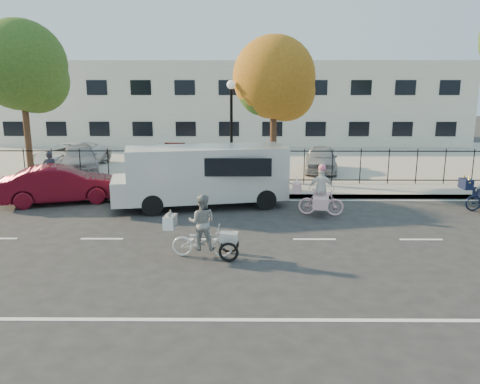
{
  "coord_description": "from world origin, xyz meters",
  "views": [
    {
      "loc": [
        0.99,
        -12.55,
        4.16
      ],
      "look_at": [
        0.89,
        1.2,
        1.1
      ],
      "focal_mm": 35.0,
      "sensor_mm": 36.0,
      "label": 1
    }
  ],
  "objects_px": {
    "white_van": "(203,174)",
    "pedestrian": "(50,170)",
    "zebra_trike": "(202,233)",
    "lot_car_d": "(321,159)",
    "lamppost": "(231,114)",
    "red_sedan": "(61,185)",
    "lot_car_a": "(79,158)",
    "unicorn_bike": "(320,197)",
    "lot_car_b": "(71,155)"
  },
  "relations": [
    {
      "from": "white_van",
      "to": "lot_car_b",
      "type": "relative_size",
      "value": 1.4
    },
    {
      "from": "unicorn_bike",
      "to": "white_van",
      "type": "distance_m",
      "value": 4.2
    },
    {
      "from": "zebra_trike",
      "to": "white_van",
      "type": "xyz_separation_m",
      "value": [
        -0.4,
        5.18,
        0.57
      ]
    },
    {
      "from": "white_van",
      "to": "pedestrian",
      "type": "xyz_separation_m",
      "value": [
        -6.37,
        2.18,
        -0.26
      ]
    },
    {
      "from": "pedestrian",
      "to": "lot_car_d",
      "type": "bearing_deg",
      "value": -172.23
    },
    {
      "from": "red_sedan",
      "to": "lot_car_d",
      "type": "xyz_separation_m",
      "value": [
        10.51,
        5.85,
        0.1
      ]
    },
    {
      "from": "lot_car_a",
      "to": "lot_car_b",
      "type": "relative_size",
      "value": 0.91
    },
    {
      "from": "pedestrian",
      "to": "white_van",
      "type": "bearing_deg",
      "value": 149.23
    },
    {
      "from": "zebra_trike",
      "to": "lot_car_a",
      "type": "distance_m",
      "value": 13.8
    },
    {
      "from": "pedestrian",
      "to": "lot_car_b",
      "type": "height_order",
      "value": "pedestrian"
    },
    {
      "from": "unicorn_bike",
      "to": "pedestrian",
      "type": "distance_m",
      "value": 10.9
    },
    {
      "from": "zebra_trike",
      "to": "unicorn_bike",
      "type": "relative_size",
      "value": 1.07
    },
    {
      "from": "lamppost",
      "to": "red_sedan",
      "type": "bearing_deg",
      "value": -157.84
    },
    {
      "from": "lamppost",
      "to": "zebra_trike",
      "type": "height_order",
      "value": "lamppost"
    },
    {
      "from": "zebra_trike",
      "to": "pedestrian",
      "type": "xyz_separation_m",
      "value": [
        -6.77,
        7.36,
        0.31
      ]
    },
    {
      "from": "lot_car_a",
      "to": "lot_car_b",
      "type": "height_order",
      "value": "lot_car_b"
    },
    {
      "from": "unicorn_bike",
      "to": "lot_car_d",
      "type": "bearing_deg",
      "value": 1.84
    },
    {
      "from": "lamppost",
      "to": "lot_car_b",
      "type": "height_order",
      "value": "lamppost"
    },
    {
      "from": "red_sedan",
      "to": "pedestrian",
      "type": "relative_size",
      "value": 2.69
    },
    {
      "from": "zebra_trike",
      "to": "lot_car_b",
      "type": "distance_m",
      "value": 15.11
    },
    {
      "from": "zebra_trike",
      "to": "lot_car_d",
      "type": "xyz_separation_m",
      "value": [
        4.82,
        11.5,
        0.17
      ]
    },
    {
      "from": "lamppost",
      "to": "zebra_trike",
      "type": "distance_m",
      "value": 8.57
    },
    {
      "from": "unicorn_bike",
      "to": "red_sedan",
      "type": "xyz_separation_m",
      "value": [
        -9.27,
        1.68,
        0.05
      ]
    },
    {
      "from": "zebra_trike",
      "to": "lot_car_d",
      "type": "distance_m",
      "value": 12.47
    },
    {
      "from": "red_sedan",
      "to": "pedestrian",
      "type": "bearing_deg",
      "value": 13.03
    },
    {
      "from": "zebra_trike",
      "to": "lot_car_a",
      "type": "relative_size",
      "value": 0.45
    },
    {
      "from": "red_sedan",
      "to": "lamppost",
      "type": "bearing_deg",
      "value": -87.07
    },
    {
      "from": "zebra_trike",
      "to": "red_sedan",
      "type": "xyz_separation_m",
      "value": [
        -5.69,
        5.65,
        0.07
      ]
    },
    {
      "from": "zebra_trike",
      "to": "unicorn_bike",
      "type": "distance_m",
      "value": 5.35
    },
    {
      "from": "lamppost",
      "to": "lot_car_b",
      "type": "xyz_separation_m",
      "value": [
        -8.47,
        4.68,
        -2.33
      ]
    },
    {
      "from": "lamppost",
      "to": "unicorn_bike",
      "type": "distance_m",
      "value": 5.76
    },
    {
      "from": "zebra_trike",
      "to": "lamppost",
      "type": "bearing_deg",
      "value": 0.83
    },
    {
      "from": "zebra_trike",
      "to": "lot_car_d",
      "type": "height_order",
      "value": "zebra_trike"
    },
    {
      "from": "lamppost",
      "to": "lot_car_d",
      "type": "distance_m",
      "value": 5.9
    },
    {
      "from": "lot_car_b",
      "to": "white_van",
      "type": "bearing_deg",
      "value": -24.93
    },
    {
      "from": "red_sedan",
      "to": "lot_car_d",
      "type": "bearing_deg",
      "value": -80.13
    },
    {
      "from": "lamppost",
      "to": "red_sedan",
      "type": "relative_size",
      "value": 1.03
    },
    {
      "from": "red_sedan",
      "to": "lot_car_d",
      "type": "height_order",
      "value": "lot_car_d"
    },
    {
      "from": "red_sedan",
      "to": "lot_car_a",
      "type": "bearing_deg",
      "value": -5.93
    },
    {
      "from": "lamppost",
      "to": "lot_car_a",
      "type": "xyz_separation_m",
      "value": [
        -7.68,
        3.63,
        -2.36
      ]
    },
    {
      "from": "zebra_trike",
      "to": "lot_car_d",
      "type": "bearing_deg",
      "value": -18.21
    },
    {
      "from": "lot_car_a",
      "to": "red_sedan",
      "type": "bearing_deg",
      "value": -96.92
    },
    {
      "from": "pedestrian",
      "to": "lot_car_a",
      "type": "bearing_deg",
      "value": -97.05
    },
    {
      "from": "red_sedan",
      "to": "white_van",
      "type": "bearing_deg",
      "value": -114.28
    },
    {
      "from": "white_van",
      "to": "red_sedan",
      "type": "xyz_separation_m",
      "value": [
        -5.29,
        0.47,
        -0.5
      ]
    },
    {
      "from": "lot_car_b",
      "to": "lot_car_d",
      "type": "relative_size",
      "value": 1.22
    },
    {
      "from": "red_sedan",
      "to": "unicorn_bike",
      "type": "bearing_deg",
      "value": -119.5
    },
    {
      "from": "white_van",
      "to": "lot_car_a",
      "type": "distance_m",
      "value": 9.46
    },
    {
      "from": "unicorn_bike",
      "to": "red_sedan",
      "type": "distance_m",
      "value": 9.42
    },
    {
      "from": "lamppost",
      "to": "unicorn_bike",
      "type": "xyz_separation_m",
      "value": [
        3.05,
        -4.21,
        -2.47
      ]
    }
  ]
}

